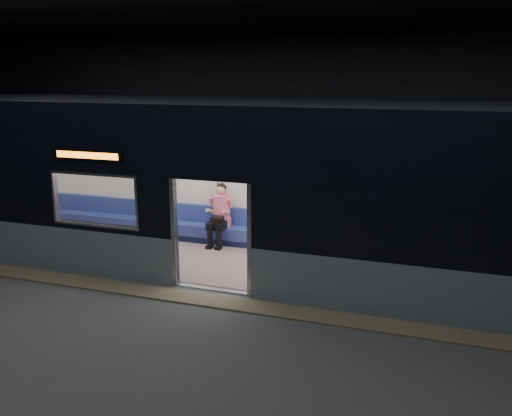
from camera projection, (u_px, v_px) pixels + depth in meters
The scene contains 7 objects.
station_floor at pixel (187, 313), 9.01m from camera, with size 24.00×14.00×0.01m, color #47494C.
station_envelope at pixel (180, 88), 8.12m from camera, with size 24.00×14.00×5.00m.
tactile_strip at pixel (201, 299), 9.51m from camera, with size 22.80×0.50×0.03m, color #8C7F59.
metro_car at pixel (240, 177), 10.90m from camera, with size 18.00×3.04×3.35m.
passenger at pixel (220, 211), 12.34m from camera, with size 0.44×0.73×1.41m.
handbag at pixel (217, 219), 12.15m from camera, with size 0.26×0.22×0.13m, color black.
transit_map at pixel (322, 186), 11.75m from camera, with size 1.05×0.03×0.68m, color white.
Camera 1 is at (3.76, -7.50, 3.90)m, focal length 38.00 mm.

